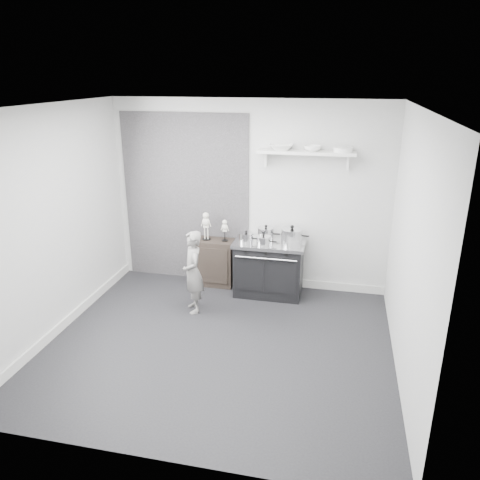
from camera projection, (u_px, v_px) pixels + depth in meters
name	position (u px, v px, depth m)	size (l,w,h in m)	color
ground	(218.00, 344.00, 5.51)	(4.00, 4.00, 0.00)	black
room_shell	(211.00, 206.00, 5.11)	(4.02, 3.62, 2.71)	silver
wall_shelf	(306.00, 153.00, 6.21)	(1.30, 0.26, 0.24)	silver
stove	(269.00, 267.00, 6.66)	(0.99, 0.62, 0.79)	black
side_cabinet	(215.00, 262.00, 6.96)	(0.54, 0.32, 0.70)	black
child	(193.00, 272.00, 6.11)	(0.41, 0.27, 1.12)	slate
pot_front_left	(246.00, 237.00, 6.48)	(0.29, 0.21, 0.17)	silver
pot_back_left	(266.00, 233.00, 6.64)	(0.32, 0.24, 0.20)	silver
pot_back_right	(292.00, 234.00, 6.54)	(0.39, 0.31, 0.22)	silver
pot_front_center	(264.00, 240.00, 6.38)	(0.28, 0.19, 0.16)	silver
skeleton_full	(206.00, 224.00, 6.79)	(0.13, 0.09, 0.48)	silver
skeleton_torso	(225.00, 229.00, 6.75)	(0.10, 0.07, 0.37)	silver
bowl_large	(281.00, 147.00, 6.25)	(0.32, 0.32, 0.08)	white
bowl_small	(312.00, 148.00, 6.17)	(0.23, 0.23, 0.07)	white
plate_stack	(343.00, 150.00, 6.09)	(0.25, 0.25, 0.06)	white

